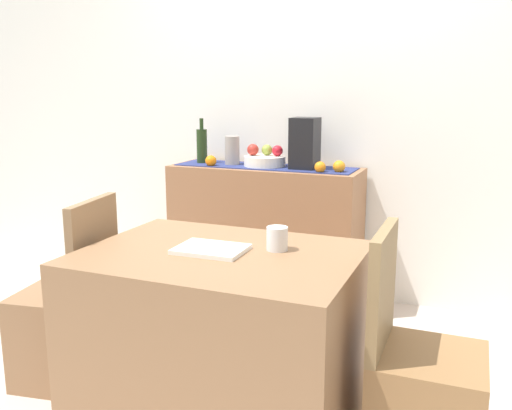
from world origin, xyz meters
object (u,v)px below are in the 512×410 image
(fruit_bowl, at_px, (265,161))
(sideboard_console, at_px, (265,233))
(wine_bottle, at_px, (202,146))
(dining_table, at_px, (221,336))
(open_book, at_px, (211,249))
(coffee_cup, at_px, (277,239))
(chair_by_corner, at_px, (422,399))
(ceramic_vase, at_px, (232,151))
(chair_near_window, at_px, (68,328))
(coffee_maker, at_px, (305,144))

(fruit_bowl, bearing_deg, sideboard_console, 0.00)
(wine_bottle, height_order, dining_table, wine_bottle)
(open_book, bearing_deg, coffee_cup, 24.96)
(sideboard_console, height_order, chair_by_corner, chair_by_corner)
(sideboard_console, distance_m, ceramic_vase, 0.59)
(ceramic_vase, distance_m, open_book, 1.52)
(coffee_cup, bearing_deg, dining_table, -151.28)
(dining_table, bearing_deg, fruit_bowl, 104.20)
(fruit_bowl, xyz_separation_m, ceramic_vase, (-0.23, 0.00, 0.06))
(fruit_bowl, height_order, dining_table, fruit_bowl)
(fruit_bowl, bearing_deg, wine_bottle, 180.00)
(coffee_cup, bearing_deg, sideboard_console, 113.50)
(fruit_bowl, relative_size, chair_near_window, 0.30)
(sideboard_console, bearing_deg, chair_by_corner, -49.85)
(sideboard_console, height_order, fruit_bowl, fruit_bowl)
(ceramic_vase, bearing_deg, dining_table, -67.17)
(dining_table, relative_size, open_book, 3.98)
(wine_bottle, xyz_separation_m, dining_table, (0.81, -1.39, -0.65))
(fruit_bowl, bearing_deg, open_book, -77.34)
(fruit_bowl, relative_size, wine_bottle, 0.88)
(ceramic_vase, bearing_deg, open_book, -68.62)
(open_book, distance_m, coffee_cup, 0.27)
(fruit_bowl, height_order, chair_by_corner, fruit_bowl)
(sideboard_console, distance_m, chair_by_corner, 1.82)
(sideboard_console, relative_size, coffee_cup, 12.83)
(sideboard_console, distance_m, open_book, 1.46)
(wine_bottle, xyz_separation_m, coffee_maker, (0.73, -0.00, 0.04))
(coffee_cup, height_order, chair_by_corner, chair_by_corner)
(open_book, bearing_deg, chair_by_corner, -0.82)
(chair_by_corner, bearing_deg, wine_bottle, 139.63)
(fruit_bowl, xyz_separation_m, wine_bottle, (-0.46, 0.00, 0.08))
(chair_near_window, distance_m, chair_by_corner, 1.64)
(sideboard_console, height_order, wine_bottle, wine_bottle)
(coffee_maker, relative_size, chair_near_window, 0.36)
(chair_near_window, bearing_deg, sideboard_console, 71.15)
(ceramic_vase, distance_m, dining_table, 1.63)
(coffee_maker, relative_size, open_book, 1.16)
(dining_table, height_order, chair_by_corner, chair_by_corner)
(sideboard_console, bearing_deg, open_book, -77.42)
(coffee_maker, xyz_separation_m, coffee_cup, (0.29, -1.27, -0.27))
(dining_table, bearing_deg, chair_by_corner, -0.01)
(coffee_maker, distance_m, chair_by_corner, 1.83)
(coffee_cup, distance_m, chair_by_corner, 0.82)
(wine_bottle, bearing_deg, ceramic_vase, -0.00)
(ceramic_vase, bearing_deg, wine_bottle, 180.00)
(ceramic_vase, relative_size, coffee_cup, 1.98)
(ceramic_vase, relative_size, open_book, 0.69)
(coffee_cup, bearing_deg, chair_by_corner, -10.36)
(coffee_cup, height_order, chair_near_window, chair_near_window)
(wine_bottle, xyz_separation_m, chair_by_corner, (1.63, -1.39, -0.75))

